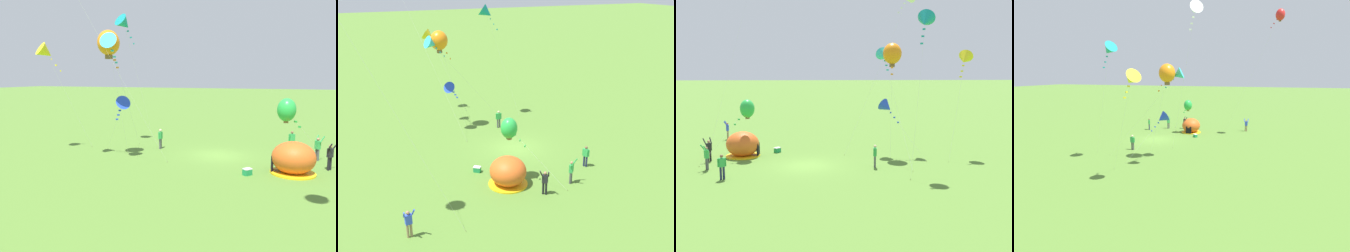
% 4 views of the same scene
% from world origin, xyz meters
% --- Properties ---
extents(ground_plane, '(300.00, 300.00, 0.00)m').
position_xyz_m(ground_plane, '(0.00, 0.00, 0.00)').
color(ground_plane, '#517A2D').
extents(popup_tent, '(2.81, 2.81, 2.10)m').
position_xyz_m(popup_tent, '(-5.51, 3.20, 1.00)').
color(popup_tent, '#D8591E').
rests_on(popup_tent, ground).
extents(cooler_box, '(0.62, 0.64, 0.44)m').
position_xyz_m(cooler_box, '(-2.83, 4.54, 0.22)').
color(cooler_box, '#1E8C4C').
rests_on(cooler_box, ground).
extents(person_center_field, '(0.27, 0.59, 1.72)m').
position_xyz_m(person_center_field, '(5.13, -0.69, 0.96)').
color(person_center_field, '#4C4C51').
rests_on(person_center_field, ground).
extents(person_flying_kite, '(0.68, 0.72, 1.89)m').
position_xyz_m(person_flying_kite, '(-7.23, -0.98, 1.00)').
color(person_flying_kite, '#4C4C51').
rests_on(person_flying_kite, ground).
extents(person_watching_sky, '(0.53, 0.39, 1.72)m').
position_xyz_m(person_watching_sky, '(-5.44, -3.46, 0.96)').
color(person_watching_sky, '#1E2347').
rests_on(person_watching_sky, ground).
extents(person_strolling, '(0.69, 0.71, 1.89)m').
position_xyz_m(person_strolling, '(-7.80, 1.52, 1.00)').
color(person_strolling, black).
rests_on(person_strolling, ground).
extents(kite_blue, '(3.75, 3.57, 4.78)m').
position_xyz_m(kite_blue, '(6.55, 3.53, 4.07)').
color(kite_blue, silver).
rests_on(kite_blue, ground).
extents(kite_teal, '(2.29, 4.03, 11.48)m').
position_xyz_m(kite_teal, '(8.54, -0.95, 10.65)').
color(kite_teal, silver).
rests_on(kite_teal, ground).
extents(kite_green, '(3.73, 3.63, 4.81)m').
position_xyz_m(kite_green, '(-4.95, 2.87, 4.05)').
color(kite_green, silver).
rests_on(kite_green, ground).
extents(kite_cyan, '(2.01, 7.90, 9.09)m').
position_xyz_m(kite_cyan, '(6.44, 5.14, 8.37)').
color(kite_cyan, silver).
rests_on(kite_cyan, ground).
extents(kite_orange, '(1.58, 2.93, 9.40)m').
position_xyz_m(kite_orange, '(7.07, 4.29, 8.51)').
color(kite_orange, silver).
rests_on(kite_orange, ground).
extents(kite_yellow, '(2.86, 4.05, 8.83)m').
position_xyz_m(kite_yellow, '(13.07, 3.69, 8.05)').
color(kite_yellow, silver).
rests_on(kite_yellow, ground).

